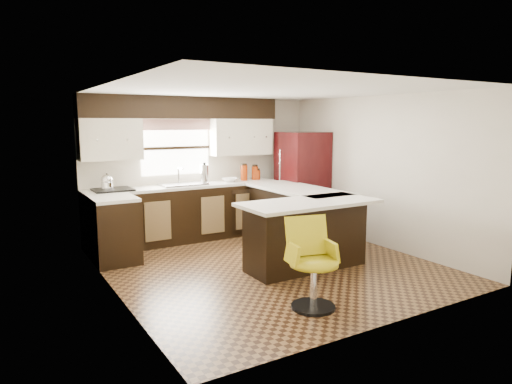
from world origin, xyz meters
TOP-DOWN VIEW (x-y plane):
  - floor at (0.00, 0.00)m, footprint 4.40×4.40m
  - ceiling at (0.00, 0.00)m, footprint 4.40×4.40m
  - wall_back at (0.00, 2.20)m, footprint 4.40×0.00m
  - wall_front at (0.00, -2.20)m, footprint 4.40×0.00m
  - wall_left at (-2.10, 0.00)m, footprint 0.00×4.40m
  - wall_right at (2.10, 0.00)m, footprint 0.00×4.40m
  - base_cab_back at (-0.45, 1.90)m, footprint 3.30×0.60m
  - base_cab_left at (-1.80, 1.25)m, footprint 0.60×0.70m
  - counter_back at (-0.45, 1.90)m, footprint 3.30×0.60m
  - counter_left at (-1.80, 1.25)m, footprint 0.60×0.70m
  - soffit at (-0.40, 2.03)m, footprint 3.40×0.35m
  - upper_cab_left at (-1.62, 2.03)m, footprint 0.94×0.35m
  - upper_cab_right at (0.68, 2.03)m, footprint 1.14×0.35m
  - window_pane at (-0.50, 2.18)m, footprint 1.20×0.02m
  - valance at (-0.50, 2.14)m, footprint 1.30×0.06m
  - sink at (-0.50, 1.88)m, footprint 0.75×0.45m
  - dishwasher at (0.55, 1.61)m, footprint 0.58×0.03m
  - cooktop at (-1.65, 1.88)m, footprint 0.58×0.50m
  - peninsula_long at (0.90, 0.62)m, footprint 0.60×1.95m
  - peninsula_return at (0.38, -0.35)m, footprint 1.65×0.60m
  - counter_pen_long at (0.95, 0.62)m, footprint 0.84×1.95m
  - counter_pen_return at (0.35, -0.44)m, footprint 1.89×0.84m
  - refrigerator at (1.69, 1.52)m, footprint 0.77×0.74m
  - bar_chair at (-0.39, -1.50)m, footprint 0.62×0.62m
  - kettle at (-1.73, 1.88)m, footprint 0.18×0.18m
  - percolator at (-0.10, 1.90)m, footprint 0.14×0.14m
  - mixing_bowl at (0.38, 1.90)m, footprint 0.34×0.34m
  - canister_large at (0.69, 1.92)m, footprint 0.12×0.12m
  - canister_med at (0.91, 1.92)m, footprint 0.12×0.12m
  - canister_small at (0.95, 1.92)m, footprint 0.14×0.14m

SIDE VIEW (x-z plane):
  - floor at x=0.00m, z-range 0.00..0.00m
  - dishwasher at x=0.55m, z-range 0.04..0.82m
  - base_cab_back at x=-0.45m, z-range 0.00..0.90m
  - base_cab_left at x=-1.80m, z-range 0.00..0.90m
  - peninsula_long at x=0.90m, z-range 0.00..0.90m
  - peninsula_return at x=0.38m, z-range 0.00..0.90m
  - bar_chair at x=-0.39m, z-range 0.00..0.98m
  - refrigerator at x=1.69m, z-range 0.00..1.80m
  - counter_back at x=-0.45m, z-range 0.90..0.94m
  - counter_left at x=-1.80m, z-range 0.90..0.94m
  - counter_pen_long at x=0.95m, z-range 0.90..0.94m
  - counter_pen_return at x=0.35m, z-range 0.90..0.94m
  - cooktop at x=-1.65m, z-range 0.94..0.97m
  - sink at x=-0.50m, z-range 0.95..0.98m
  - mixing_bowl at x=0.38m, z-range 0.95..1.01m
  - canister_small at x=0.95m, z-range 0.95..1.11m
  - canister_med at x=0.91m, z-range 0.95..1.19m
  - canister_large at x=0.69m, z-range 0.95..1.22m
  - kettle at x=-1.73m, z-range 0.97..1.21m
  - percolator at x=-0.10m, z-range 0.95..1.27m
  - wall_back at x=0.00m, z-range -1.00..3.40m
  - wall_front at x=0.00m, z-range -1.00..3.40m
  - wall_left at x=-2.10m, z-range -1.00..3.40m
  - wall_right at x=2.10m, z-range -1.00..3.40m
  - window_pane at x=-0.50m, z-range 1.10..2.00m
  - upper_cab_left at x=-1.62m, z-range 1.40..2.04m
  - upper_cab_right at x=0.68m, z-range 1.40..2.04m
  - valance at x=-0.50m, z-range 1.85..2.03m
  - soffit at x=-0.40m, z-range 2.04..2.40m
  - ceiling at x=0.00m, z-range 2.40..2.40m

